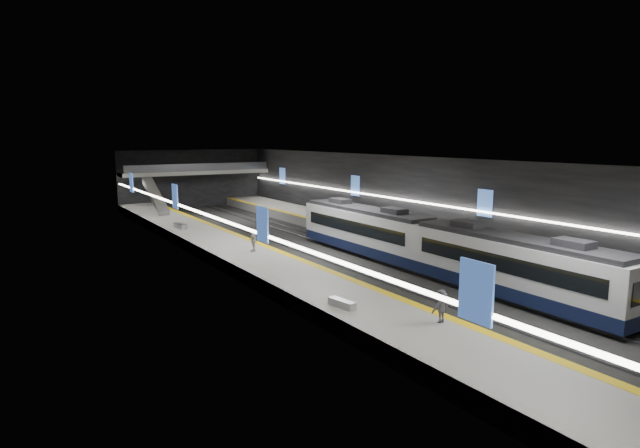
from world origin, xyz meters
TOP-DOWN VIEW (x-y plane):
  - ground at (0.00, 0.00)m, footprint 70.00×70.00m
  - ceiling at (0.00, 0.00)m, footprint 20.00×70.00m
  - wall_left at (-10.00, 0.00)m, footprint 0.04×70.00m
  - wall_right at (10.00, 0.00)m, footprint 0.04×70.00m
  - wall_back at (0.00, 35.00)m, footprint 20.00×0.04m
  - platform_left at (-7.50, 0.00)m, footprint 5.00×70.00m
  - tile_surface_left at (-7.50, 0.00)m, footprint 5.00×70.00m
  - tactile_strip_left at (-5.30, 0.00)m, footprint 0.60×70.00m
  - platform_right at (7.50, 0.00)m, footprint 5.00×70.00m
  - tile_surface_right at (7.50, 0.00)m, footprint 5.00×70.00m
  - tactile_strip_right at (5.30, 0.00)m, footprint 0.60×70.00m
  - rails at (-0.00, 0.00)m, footprint 6.52×70.00m
  - train at (2.50, -9.37)m, footprint 2.69×30.04m
  - ad_posters at (-0.00, 1.00)m, footprint 19.94×53.50m
  - cove_light_left at (-9.80, 0.00)m, footprint 0.25×68.60m
  - cove_light_right at (9.80, 0.00)m, footprint 0.25×68.60m
  - mezzanine_bridge at (0.00, 32.93)m, footprint 20.00×3.00m
  - escalator at (-7.50, 26.00)m, footprint 1.20×7.50m
  - bench_left_near at (-8.86, -15.17)m, footprint 0.72×1.74m
  - bench_left_far at (-8.62, 13.11)m, footprint 0.74×2.05m
  - bench_right_near at (9.50, -12.05)m, footprint 0.97×1.85m
  - bench_right_far at (9.50, 11.49)m, footprint 1.00×1.69m
  - passenger_right_a at (5.76, -1.64)m, footprint 0.51×0.71m
  - passenger_right_b at (6.63, -18.31)m, footprint 0.96×1.03m
  - passenger_left_a at (-7.02, -0.24)m, footprint 0.44×1.00m
  - passenger_left_b at (-6.15, -19.57)m, footprint 1.05×0.61m

SIDE VIEW (x-z plane):
  - ground at x=0.00m, z-range 0.00..0.00m
  - rails at x=0.00m, z-range 0.00..0.12m
  - platform_left at x=-7.50m, z-range 0.00..1.00m
  - platform_right at x=7.50m, z-range 0.00..1.00m
  - tile_surface_left at x=-7.50m, z-range 1.00..1.02m
  - tile_surface_right at x=7.50m, z-range 1.00..1.02m
  - tactile_strip_left at x=-5.30m, z-range 1.01..1.03m
  - tactile_strip_right at x=5.30m, z-range 1.01..1.03m
  - bench_right_far at x=9.50m, z-range 1.00..1.40m
  - bench_left_near at x=-8.86m, z-range 1.00..1.41m
  - bench_right_near at x=9.50m, z-range 1.00..1.44m
  - bench_left_far at x=-8.62m, z-range 1.00..1.49m
  - passenger_left_b at x=-6.15m, z-range 1.00..2.62m
  - passenger_right_b at x=6.63m, z-range 1.00..2.69m
  - passenger_left_a at x=-7.02m, z-range 1.00..2.69m
  - passenger_right_a at x=5.76m, z-range 1.00..2.82m
  - train at x=2.50m, z-range 0.40..4.00m
  - escalator at x=-7.50m, z-range 0.94..4.86m
  - cove_light_left at x=-9.80m, z-range 3.74..3.86m
  - cove_light_right at x=9.80m, z-range 3.74..3.86m
  - wall_left at x=-10.00m, z-range 0.00..8.00m
  - wall_right at x=10.00m, z-range 0.00..8.00m
  - wall_back at x=0.00m, z-range 0.00..8.00m
  - ad_posters at x=0.00m, z-range 3.40..5.60m
  - mezzanine_bridge at x=0.00m, z-range 4.29..5.79m
  - ceiling at x=0.00m, z-range 7.98..8.02m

